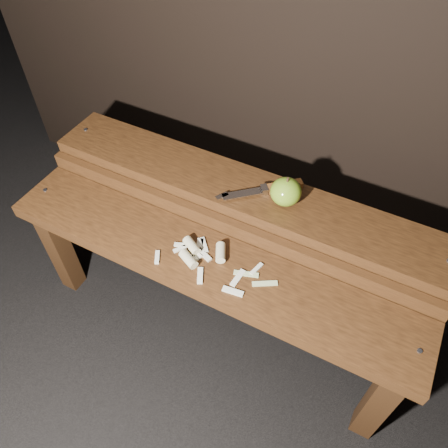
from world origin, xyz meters
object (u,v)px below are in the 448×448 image
at_px(bench_rear_tier, 241,208).
at_px(apple, 286,192).
at_px(knife, 274,188).
at_px(bench_front_tier, 204,276).

distance_m(bench_rear_tier, apple, 0.18).
bearing_deg(bench_rear_tier, apple, 1.93).
xyz_separation_m(apple, knife, (-0.04, 0.02, -0.03)).
height_order(bench_front_tier, bench_rear_tier, bench_rear_tier).
bearing_deg(bench_front_tier, bench_rear_tier, 90.00).
bearing_deg(bench_front_tier, knife, 71.52).
bearing_deg(apple, knife, 150.32).
xyz_separation_m(bench_rear_tier, apple, (0.13, 0.00, 0.12)).
distance_m(apple, knife, 0.06).
bearing_deg(knife, apple, -29.68).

